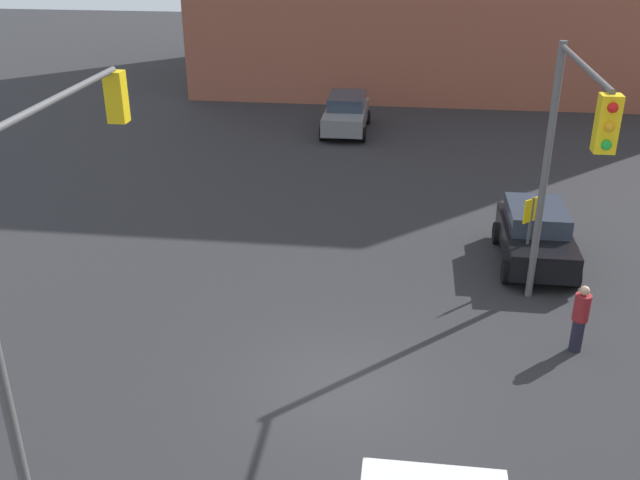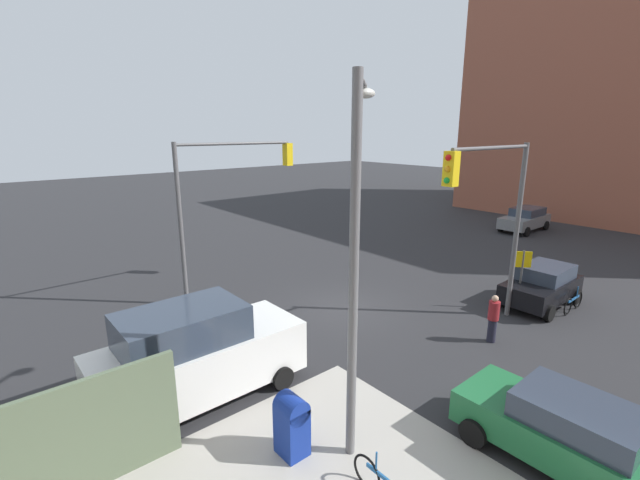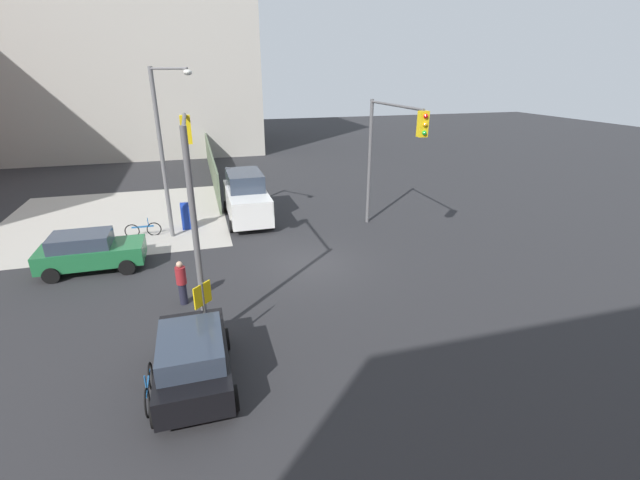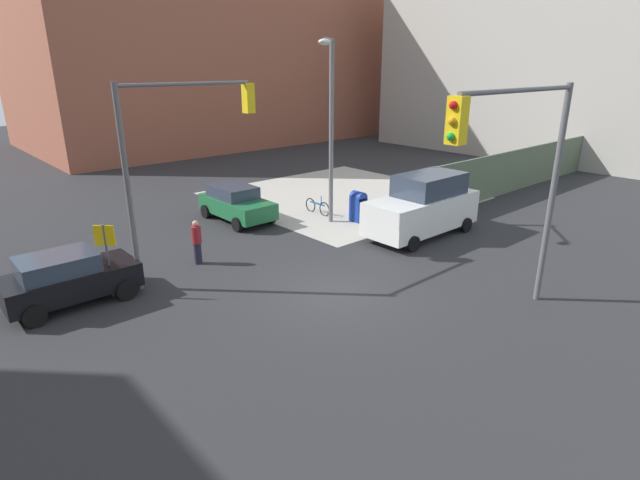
{
  "view_description": "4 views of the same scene",
  "coord_description": "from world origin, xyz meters",
  "px_view_note": "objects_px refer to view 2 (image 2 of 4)",
  "views": [
    {
      "loc": [
        12.37,
        1.16,
        9.11
      ],
      "look_at": [
        -2.6,
        -0.75,
        2.16
      ],
      "focal_mm": 40.0,
      "sensor_mm": 36.0,
      "label": 1
    },
    {
      "loc": [
        10.89,
        11.48,
        6.93
      ],
      "look_at": [
        -0.68,
        -2.17,
        2.31
      ],
      "focal_mm": 24.0,
      "sensor_mm": 36.0,
      "label": 2
    },
    {
      "loc": [
        -16.31,
        4.25,
        7.81
      ],
      "look_at": [
        -1.44,
        -0.06,
        1.67
      ],
      "focal_mm": 24.0,
      "sensor_mm": 36.0,
      "label": 3
    },
    {
      "loc": [
        -9.97,
        -10.61,
        6.96
      ],
      "look_at": [
        -0.16,
        0.5,
        1.73
      ],
      "focal_mm": 28.0,
      "sensor_mm": 36.0,
      "label": 4
    }
  ],
  "objects_px": {
    "hatchback_black": "(542,285)",
    "traffic_signal_nw_corner": "(495,202)",
    "mailbox_blue": "(292,423)",
    "traffic_signal_se_corner": "(228,187)",
    "hatchback_gray": "(525,219)",
    "street_lamp_corner": "(356,243)",
    "sedan_green": "(562,429)",
    "van_white_delivery": "(197,355)",
    "pedestrian_crossing": "(493,318)",
    "bicycle_at_crosswalk": "(573,303)"
  },
  "relations": [
    {
      "from": "hatchback_gray",
      "to": "pedestrian_crossing",
      "type": "relative_size",
      "value": 2.63
    },
    {
      "from": "traffic_signal_nw_corner",
      "to": "pedestrian_crossing",
      "type": "xyz_separation_m",
      "value": [
        0.65,
        0.7,
        -3.74
      ]
    },
    {
      "from": "hatchback_black",
      "to": "pedestrian_crossing",
      "type": "bearing_deg",
      "value": 4.13
    },
    {
      "from": "traffic_signal_se_corner",
      "to": "hatchback_gray",
      "type": "distance_m",
      "value": 22.08
    },
    {
      "from": "sedan_green",
      "to": "traffic_signal_nw_corner",
      "type": "bearing_deg",
      "value": -136.7
    },
    {
      "from": "pedestrian_crossing",
      "to": "van_white_delivery",
      "type": "bearing_deg",
      "value": -167.61
    },
    {
      "from": "traffic_signal_nw_corner",
      "to": "traffic_signal_se_corner",
      "type": "height_order",
      "value": "same"
    },
    {
      "from": "sedan_green",
      "to": "bicycle_at_crosswalk",
      "type": "relative_size",
      "value": 2.33
    },
    {
      "from": "bicycle_at_crosswalk",
      "to": "mailbox_blue",
      "type": "bearing_deg",
      "value": -4.4
    },
    {
      "from": "mailbox_blue",
      "to": "hatchback_gray",
      "type": "xyz_separation_m",
      "value": [
        -25.41,
        -6.67,
        0.08
      ]
    },
    {
      "from": "traffic_signal_nw_corner",
      "to": "street_lamp_corner",
      "type": "height_order",
      "value": "street_lamp_corner"
    },
    {
      "from": "hatchback_black",
      "to": "van_white_delivery",
      "type": "bearing_deg",
      "value": -12.93
    },
    {
      "from": "traffic_signal_se_corner",
      "to": "hatchback_gray",
      "type": "relative_size",
      "value": 1.49
    },
    {
      "from": "mailbox_blue",
      "to": "pedestrian_crossing",
      "type": "distance_m",
      "value": 8.2
    },
    {
      "from": "traffic_signal_nw_corner",
      "to": "hatchback_black",
      "type": "height_order",
      "value": "traffic_signal_nw_corner"
    },
    {
      "from": "mailbox_blue",
      "to": "hatchback_black",
      "type": "xyz_separation_m",
      "value": [
        -12.72,
        -0.13,
        0.08
      ]
    },
    {
      "from": "traffic_signal_nw_corner",
      "to": "hatchback_black",
      "type": "xyz_separation_m",
      "value": [
        -3.87,
        0.37,
        -3.76
      ]
    },
    {
      "from": "pedestrian_crossing",
      "to": "hatchback_black",
      "type": "bearing_deg",
      "value": 37.49
    },
    {
      "from": "hatchback_black",
      "to": "bicycle_at_crosswalk",
      "type": "distance_m",
      "value": 1.26
    },
    {
      "from": "sedan_green",
      "to": "pedestrian_crossing",
      "type": "xyz_separation_m",
      "value": [
        -4.03,
        -3.71,
        0.02
      ]
    },
    {
      "from": "mailbox_blue",
      "to": "van_white_delivery",
      "type": "xyz_separation_m",
      "value": [
        0.67,
        -3.2,
        0.52
      ]
    },
    {
      "from": "pedestrian_crossing",
      "to": "bicycle_at_crosswalk",
      "type": "height_order",
      "value": "pedestrian_crossing"
    },
    {
      "from": "hatchback_black",
      "to": "van_white_delivery",
      "type": "xyz_separation_m",
      "value": [
        13.39,
        -3.07,
        0.44
      ]
    },
    {
      "from": "van_white_delivery",
      "to": "hatchback_black",
      "type": "bearing_deg",
      "value": 167.07
    },
    {
      "from": "street_lamp_corner",
      "to": "hatchback_black",
      "type": "xyz_separation_m",
      "value": [
        -11.44,
        -0.69,
        -3.86
      ]
    },
    {
      "from": "mailbox_blue",
      "to": "traffic_signal_nw_corner",
      "type": "bearing_deg",
      "value": -176.77
    },
    {
      "from": "hatchback_gray",
      "to": "sedan_green",
      "type": "bearing_deg",
      "value": 26.49
    },
    {
      "from": "sedan_green",
      "to": "pedestrian_crossing",
      "type": "bearing_deg",
      "value": -137.38
    },
    {
      "from": "traffic_signal_nw_corner",
      "to": "mailbox_blue",
      "type": "distance_m",
      "value": 9.66
    },
    {
      "from": "hatchback_black",
      "to": "sedan_green",
      "type": "height_order",
      "value": "same"
    },
    {
      "from": "traffic_signal_se_corner",
      "to": "van_white_delivery",
      "type": "height_order",
      "value": "traffic_signal_se_corner"
    },
    {
      "from": "mailbox_blue",
      "to": "bicycle_at_crosswalk",
      "type": "xyz_separation_m",
      "value": [
        -13.0,
        1.0,
        -0.42
      ]
    },
    {
      "from": "mailbox_blue",
      "to": "hatchback_gray",
      "type": "bearing_deg",
      "value": -165.28
    },
    {
      "from": "hatchback_black",
      "to": "traffic_signal_nw_corner",
      "type": "bearing_deg",
      "value": -5.52
    },
    {
      "from": "street_lamp_corner",
      "to": "van_white_delivery",
      "type": "height_order",
      "value": "street_lamp_corner"
    },
    {
      "from": "mailbox_blue",
      "to": "van_white_delivery",
      "type": "bearing_deg",
      "value": -78.15
    },
    {
      "from": "hatchback_gray",
      "to": "traffic_signal_nw_corner",
      "type": "bearing_deg",
      "value": 20.45
    },
    {
      "from": "traffic_signal_se_corner",
      "to": "pedestrian_crossing",
      "type": "height_order",
      "value": "traffic_signal_se_corner"
    },
    {
      "from": "sedan_green",
      "to": "street_lamp_corner",
      "type": "bearing_deg",
      "value": -49.23
    },
    {
      "from": "street_lamp_corner",
      "to": "hatchback_gray",
      "type": "distance_m",
      "value": 25.48
    },
    {
      "from": "traffic_signal_nw_corner",
      "to": "bicycle_at_crosswalk",
      "type": "distance_m",
      "value": 6.13
    },
    {
      "from": "traffic_signal_se_corner",
      "to": "street_lamp_corner",
      "type": "xyz_separation_m",
      "value": [
        2.56,
        10.06,
        0.06
      ]
    },
    {
      "from": "hatchback_black",
      "to": "street_lamp_corner",
      "type": "bearing_deg",
      "value": 3.43
    },
    {
      "from": "bicycle_at_crosswalk",
      "to": "hatchback_gray",
      "type": "bearing_deg",
      "value": -148.26
    },
    {
      "from": "traffic_signal_se_corner",
      "to": "pedestrian_crossing",
      "type": "bearing_deg",
      "value": 114.22
    },
    {
      "from": "sedan_green",
      "to": "hatchback_gray",
      "type": "bearing_deg",
      "value": -153.51
    },
    {
      "from": "traffic_signal_nw_corner",
      "to": "sedan_green",
      "type": "relative_size",
      "value": 1.6
    },
    {
      "from": "traffic_signal_se_corner",
      "to": "street_lamp_corner",
      "type": "distance_m",
      "value": 10.38
    },
    {
      "from": "van_white_delivery",
      "to": "bicycle_at_crosswalk",
      "type": "xyz_separation_m",
      "value": [
        -13.67,
        4.2,
        -0.93
      ]
    },
    {
      "from": "van_white_delivery",
      "to": "mailbox_blue",
      "type": "bearing_deg",
      "value": 101.85
    }
  ]
}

